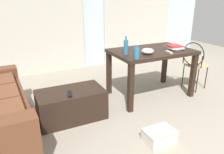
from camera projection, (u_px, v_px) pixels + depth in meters
ground_plane at (149, 104)px, 3.25m from camera, size 8.88×8.88×0.00m
wall_back at (92, 9)px, 4.70m from camera, size 5.94×0.10×2.55m
curtains at (94, 17)px, 4.68m from camera, size 4.06×0.03×2.22m
coffee_table at (71, 104)px, 2.83m from camera, size 0.85×0.49×0.39m
craft_table at (151, 57)px, 3.35m from camera, size 1.24×0.79×0.75m
wire_chair at (195, 61)px, 3.61m from camera, size 0.39×0.42×0.83m
bottle_near at (137, 53)px, 2.82m from camera, size 0.07×0.07×0.18m
bottle_far at (126, 47)px, 3.02m from camera, size 0.06×0.06×0.26m
bowl at (148, 51)px, 3.08m from camera, size 0.18×0.18×0.08m
book_stack at (175, 47)px, 3.36m from camera, size 0.26×0.28×0.06m
tv_remote_on_table at (169, 52)px, 3.14m from camera, size 0.06×0.15×0.02m
tv_remote_primary at (70, 94)px, 2.65m from camera, size 0.09×0.18×0.02m
shoebox at (159, 136)px, 2.40m from camera, size 0.34×0.24×0.14m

